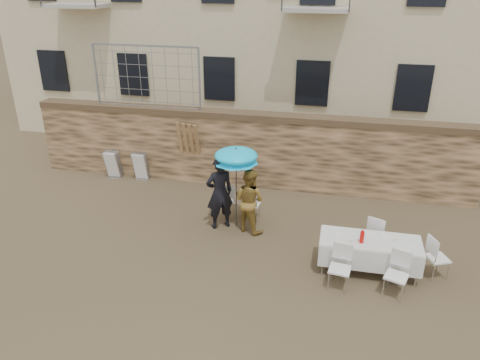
% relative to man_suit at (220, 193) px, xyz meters
% --- Properties ---
extents(ground, '(80.00, 80.00, 0.00)m').
position_rel_man_suit_xyz_m(ground, '(0.14, -2.31, -0.95)').
color(ground, brown).
rests_on(ground, ground).
extents(stone_wall, '(13.00, 0.50, 2.20)m').
position_rel_man_suit_xyz_m(stone_wall, '(0.14, 2.69, 0.15)').
color(stone_wall, olive).
rests_on(stone_wall, ground).
extents(chain_link_fence, '(3.20, 0.06, 1.80)m').
position_rel_man_suit_xyz_m(chain_link_fence, '(-2.86, 2.69, 2.15)').
color(chain_link_fence, gray).
rests_on(chain_link_fence, stone_wall).
extents(man_suit, '(0.83, 0.76, 1.89)m').
position_rel_man_suit_xyz_m(man_suit, '(0.00, 0.00, 0.00)').
color(man_suit, black).
rests_on(man_suit, ground).
extents(woman_dress, '(0.99, 0.91, 1.65)m').
position_rel_man_suit_xyz_m(woman_dress, '(0.75, 0.00, -0.12)').
color(woman_dress, '#BE903A').
rests_on(woman_dress, ground).
extents(umbrella, '(1.08, 1.08, 1.98)m').
position_rel_man_suit_xyz_m(umbrella, '(0.40, 0.10, 0.92)').
color(umbrella, '#3F3F44').
rests_on(umbrella, ground).
extents(couple_chair_left, '(0.66, 0.66, 0.96)m').
position_rel_man_suit_xyz_m(couple_chair_left, '(0.00, 0.55, -0.47)').
color(couple_chair_left, white).
rests_on(couple_chair_left, ground).
extents(couple_chair_right, '(0.51, 0.51, 0.96)m').
position_rel_man_suit_xyz_m(couple_chair_right, '(0.70, 0.55, -0.47)').
color(couple_chair_right, white).
rests_on(couple_chair_right, ground).
extents(banquet_table, '(2.10, 0.85, 0.78)m').
position_rel_man_suit_xyz_m(banquet_table, '(3.61, -1.15, -0.22)').
color(banquet_table, silver).
rests_on(banquet_table, ground).
extents(soda_bottle, '(0.09, 0.09, 0.26)m').
position_rel_man_suit_xyz_m(soda_bottle, '(3.41, -1.30, -0.04)').
color(soda_bottle, red).
rests_on(soda_bottle, banquet_table).
extents(table_chair_front_left, '(0.54, 0.54, 0.96)m').
position_rel_man_suit_xyz_m(table_chair_front_left, '(3.01, -1.90, -0.47)').
color(table_chair_front_left, white).
rests_on(table_chair_front_left, ground).
extents(table_chair_front_right, '(0.61, 0.61, 0.96)m').
position_rel_man_suit_xyz_m(table_chair_front_right, '(4.11, -1.90, -0.47)').
color(table_chair_front_right, white).
rests_on(table_chair_front_right, ground).
extents(table_chair_back, '(0.63, 0.63, 0.96)m').
position_rel_man_suit_xyz_m(table_chair_back, '(3.81, -0.35, -0.47)').
color(table_chair_back, white).
rests_on(table_chair_back, ground).
extents(table_chair_side, '(0.63, 0.63, 0.96)m').
position_rel_man_suit_xyz_m(table_chair_side, '(5.01, -1.05, -0.47)').
color(table_chair_side, white).
rests_on(table_chair_side, ground).
extents(chair_stack_left, '(0.46, 0.40, 0.92)m').
position_rel_man_suit_xyz_m(chair_stack_left, '(-4.01, 2.36, -0.49)').
color(chair_stack_left, white).
rests_on(chair_stack_left, ground).
extents(chair_stack_right, '(0.46, 0.32, 0.92)m').
position_rel_man_suit_xyz_m(chair_stack_right, '(-3.11, 2.36, -0.49)').
color(chair_stack_right, white).
rests_on(chair_stack_right, ground).
extents(wood_planks, '(0.70, 0.20, 2.00)m').
position_rel_man_suit_xyz_m(wood_planks, '(-1.51, 2.43, 0.05)').
color(wood_planks, '#A37749').
rests_on(wood_planks, ground).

